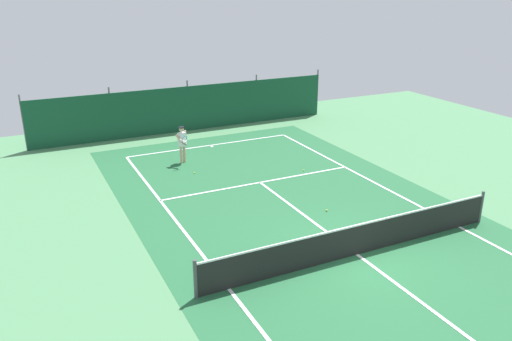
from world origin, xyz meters
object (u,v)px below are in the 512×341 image
object	(u,v)px
tennis_net	(358,239)
tennis_player	(182,142)
tennis_ball_midcourt	(304,170)
tennis_ball_by_sideline	(327,210)
tennis_ball_near_player	(194,173)

from	to	relation	value
tennis_net	tennis_player	bearing A→B (deg)	101.16
tennis_net	tennis_ball_midcourt	world-z (taller)	tennis_net
tennis_player	tennis_ball_by_sideline	distance (m)	7.76
tennis_ball_near_player	tennis_ball_midcourt	xyz separation A→B (m)	(4.28, -1.76, 0.00)
tennis_ball_near_player	tennis_ball_by_sideline	size ratio (longest dim) A/B	1.00
tennis_ball_near_player	tennis_net	bearing A→B (deg)	-76.73
tennis_ball_near_player	tennis_player	bearing A→B (deg)	89.08
tennis_ball_near_player	tennis_ball_by_sideline	distance (m)	6.31
tennis_ball_by_sideline	tennis_ball_midcourt	bearing A→B (deg)	70.34
tennis_player	tennis_ball_by_sideline	bearing A→B (deg)	83.99
tennis_net	tennis_player	distance (m)	10.29
tennis_ball_by_sideline	tennis_ball_near_player	bearing A→B (deg)	117.41
tennis_net	tennis_ball_by_sideline	world-z (taller)	tennis_net
tennis_player	tennis_ball_midcourt	size ratio (longest dim) A/B	24.85
tennis_net	tennis_ball_by_sideline	size ratio (longest dim) A/B	153.33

